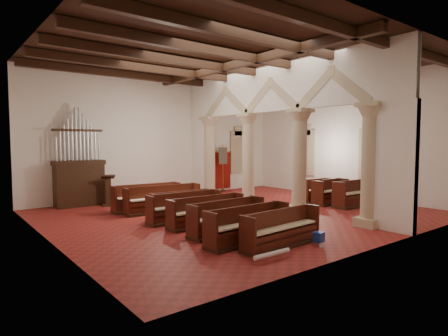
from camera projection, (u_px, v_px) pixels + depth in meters
floor at (239, 213)px, 14.81m from camera, size 14.00×14.00×0.00m
ceiling at (240, 59)px, 14.39m from camera, size 14.00×14.00×0.00m
wall_back at (164, 138)px, 19.32m from camera, size 14.00×0.02×6.00m
wall_front at (386, 134)px, 9.88m from camera, size 14.00×0.02×6.00m
wall_left at (46, 135)px, 10.31m from camera, size 0.02×12.00×6.00m
wall_right at (345, 138)px, 18.89m from camera, size 0.02×12.00×6.00m
ceiling_beams at (240, 63)px, 14.40m from camera, size 13.80×11.80×0.30m
arcade at (272, 124)px, 15.66m from camera, size 0.90×11.90×6.00m
window_right_a at (372, 155)px, 17.75m from camera, size 0.03×1.00×2.20m
window_right_b at (306, 153)px, 20.90m from camera, size 0.03×1.00×2.20m
window_back at (239, 152)px, 22.43m from camera, size 1.00×0.03×2.20m
pipe_organ at (79, 175)px, 16.29m from camera, size 2.10×0.85×4.40m
lectern at (108, 193)px, 16.37m from camera, size 0.66×0.69×1.39m
dossal_curtain at (219, 170)px, 21.53m from camera, size 1.80×0.07×2.17m
processional_banner at (223, 177)px, 21.18m from camera, size 0.62×0.79×2.69m
hymnal_box_a at (319, 237)px, 10.08m from camera, size 0.31×0.27×0.28m
hymnal_box_b at (265, 215)px, 13.03m from camera, size 0.35×0.30×0.30m
hymnal_box_c at (220, 215)px, 13.00m from camera, size 0.36×0.33×0.29m
tube_heater_a at (272, 254)px, 8.82m from camera, size 1.11×0.12×0.11m
tube_heater_b at (271, 231)px, 11.11m from camera, size 0.88×0.33×0.09m
nave_pew_0 at (282, 234)px, 10.03m from camera, size 2.72×0.84×0.98m
nave_pew_1 at (249, 231)px, 10.39m from camera, size 2.80×0.80×1.02m
nave_pew_2 at (227, 223)px, 11.42m from camera, size 2.72×0.84×1.02m
nave_pew_3 at (207, 216)px, 12.51m from camera, size 2.84×0.69×0.98m
nave_pew_4 at (185, 212)px, 13.24m from camera, size 2.79×0.68×1.01m
nave_pew_5 at (183, 208)px, 13.95m from camera, size 2.50×0.65×0.96m
nave_pew_6 at (163, 203)px, 14.96m from camera, size 3.16×0.84×1.06m
nave_pew_7 at (147, 202)px, 15.32m from camera, size 2.84×0.87×1.08m
aisle_pew_0 at (355, 198)px, 16.20m from camera, size 2.34×0.80×1.14m
aisle_pew_1 at (330, 196)px, 16.88m from camera, size 1.97×0.79×1.10m
aisle_pew_2 at (316, 194)px, 17.61m from camera, size 1.84×0.71×1.04m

